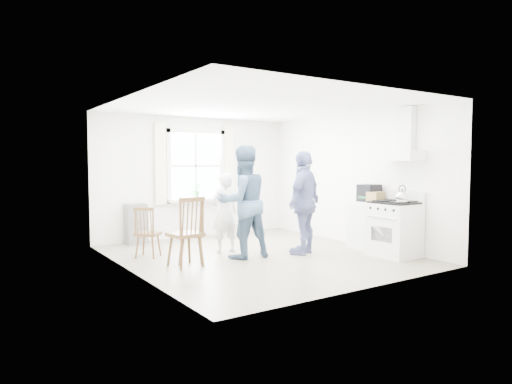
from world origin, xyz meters
name	(u,v)px	position (x,y,z in m)	size (l,w,h in m)	color
room_shell	(259,181)	(0.00, 0.00, 1.30)	(4.62, 5.12, 2.64)	gray
window_assembly	(196,170)	(0.00, 2.45, 1.46)	(1.88, 0.24, 1.70)	white
range_hood	(402,146)	(2.07, -1.35, 1.90)	(0.45, 0.76, 0.94)	silver
shelf_unit	(136,224)	(-1.40, 2.33, 0.40)	(0.40, 0.30, 0.80)	slate
gas_stove	(394,229)	(1.91, -1.35, 0.48)	(0.68, 0.76, 1.12)	silver
kettle	(402,197)	(1.84, -1.55, 1.05)	(0.21, 0.21, 0.30)	silver
low_cabinet	(367,226)	(1.98, -0.65, 0.45)	(0.50, 0.55, 0.90)	silver
stereo_stack	(369,193)	(2.00, -0.68, 1.06)	(0.38, 0.35, 0.32)	black
cardboard_box	(376,197)	(1.97, -0.86, 1.00)	(0.30, 0.22, 0.19)	olive
windsor_chair_a	(189,224)	(-1.41, -0.16, 0.68)	(0.53, 0.52, 1.11)	#4A3017
windsor_chair_b	(146,227)	(-1.73, 0.88, 0.54)	(0.52, 0.52, 0.88)	#4A3017
windsor_chair_c	(198,224)	(-1.13, 0.11, 0.62)	(0.57, 0.58, 1.02)	#4A3017
person_left	(225,213)	(-0.37, 0.56, 0.72)	(0.52, 0.52, 1.44)	white
person_mid	(243,202)	(-0.33, 0.00, 0.96)	(0.93, 0.93, 1.91)	#415C7A
person_right	(304,203)	(0.75, -0.32, 0.91)	(1.07, 1.07, 1.83)	navy
potted_plant	(197,190)	(-0.03, 2.36, 1.02)	(0.19, 0.19, 0.34)	#367B3D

